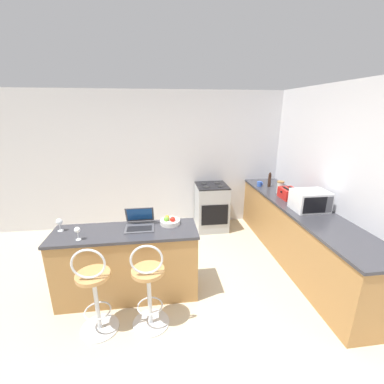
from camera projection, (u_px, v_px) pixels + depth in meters
name	position (u px, v px, depth m)	size (l,w,h in m)	color
ground_plane	(170.00, 327.00, 2.78)	(20.00, 20.00, 0.00)	#BCAD8E
wall_back	(161.00, 161.00, 4.95)	(12.00, 0.06, 2.60)	silver
breakfast_bar	(128.00, 263.00, 3.15)	(1.70, 0.55, 0.89)	#9E703D
counter_right	(298.00, 233.00, 3.93)	(0.66, 3.22, 0.89)	#9E703D
bar_stool_near	(95.00, 292.00, 2.60)	(0.40, 0.40, 1.02)	silver
bar_stool_far	(149.00, 288.00, 2.67)	(0.40, 0.40, 1.02)	silver
laptop	(140.00, 222.00, 3.12)	(0.34, 0.33, 0.23)	#47474C
microwave	(310.00, 201.00, 3.61)	(0.46, 0.38, 0.28)	silver
toaster	(288.00, 193.00, 4.11)	(0.25, 0.31, 0.17)	red
stove_range	(211.00, 207.00, 4.99)	(0.58, 0.61, 0.89)	#9EA3A8
fruit_bowl	(170.00, 221.00, 3.19)	(0.25, 0.25, 0.11)	silver
mug_blue	(260.00, 184.00, 4.78)	(0.11, 0.09, 0.09)	#2D51AD
wine_glass_short	(59.00, 222.00, 2.99)	(0.07, 0.07, 0.15)	silver
pepper_mill	(270.00, 180.00, 4.73)	(0.05, 0.05, 0.27)	#331E14
storage_jar	(280.00, 187.00, 4.36)	(0.12, 0.12, 0.21)	silver
wine_glass_tall	(77.00, 231.00, 2.78)	(0.06, 0.06, 0.15)	silver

